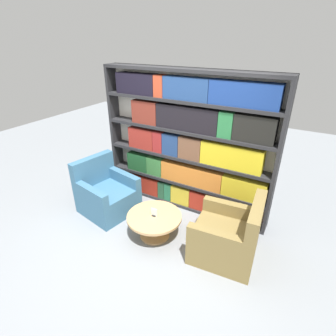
# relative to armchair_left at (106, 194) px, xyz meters

# --- Properties ---
(ground_plane) EXTENTS (14.00, 14.00, 0.00)m
(ground_plane) POSITION_rel_armchair_left_xyz_m (1.09, -0.46, -0.31)
(ground_plane) COLOR gray
(bookshelf) EXTENTS (2.94, 0.30, 2.36)m
(bookshelf) POSITION_rel_armchair_left_xyz_m (1.14, 0.84, 0.86)
(bookshelf) COLOR silver
(bookshelf) RESTS_ON ground_plane
(armchair_left) EXTENTS (0.98, 0.95, 0.94)m
(armchair_left) POSITION_rel_armchair_left_xyz_m (0.00, 0.00, 0.00)
(armchair_left) COLOR #386684
(armchair_left) RESTS_ON ground_plane
(armchair_right) EXTENTS (0.91, 0.88, 0.94)m
(armchair_right) POSITION_rel_armchair_left_xyz_m (2.18, -0.00, 0.00)
(armchair_right) COLOR olive
(armchair_right) RESTS_ON ground_plane
(coffee_table) EXTENTS (0.82, 0.82, 0.38)m
(coffee_table) POSITION_rel_armchair_left_xyz_m (1.09, -0.17, -0.04)
(coffee_table) COLOR tan
(coffee_table) RESTS_ON ground_plane
(table_sign) EXTENTS (0.10, 0.06, 0.13)m
(table_sign) POSITION_rel_armchair_left_xyz_m (1.09, -0.17, 0.12)
(table_sign) COLOR black
(table_sign) RESTS_ON coffee_table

